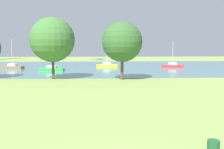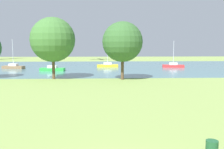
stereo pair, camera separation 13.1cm
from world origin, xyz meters
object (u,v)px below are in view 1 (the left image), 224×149
sailboat_red (172,66)px  sailboat_green (52,69)px  tree_mid_shore (52,40)px  sailboat_yellow (107,65)px  tree_west_far (122,42)px  litter_bin (213,149)px  sailboat_brown (13,67)px

sailboat_red → sailboat_green: 26.86m
sailboat_red → tree_mid_shore: size_ratio=0.65×
sailboat_green → tree_mid_shore: tree_mid_shore is taller
sailboat_yellow → tree_west_far: 21.80m
litter_bin → tree_west_far: (-1.91, 26.63, 5.19)m
sailboat_green → sailboat_yellow: bearing=36.5°
tree_mid_shore → sailboat_red: bearing=38.1°
litter_bin → tree_west_far: bearing=94.1°
sailboat_yellow → sailboat_green: 13.75m
sailboat_brown → sailboat_yellow: size_ratio=1.09×
tree_west_far → sailboat_yellow: bearing=94.5°
sailboat_red → tree_mid_shore: (-23.61, -18.50, 5.46)m
sailboat_red → sailboat_green: size_ratio=1.04×
litter_bin → sailboat_red: sailboat_red is taller
sailboat_brown → tree_mid_shore: 21.44m
sailboat_red → tree_mid_shore: 30.49m
sailboat_brown → sailboat_green: 10.79m
litter_bin → tree_mid_shore: tree_mid_shore is taller
sailboat_yellow → tree_west_far: bearing=-85.5°
sailboat_brown → tree_west_far: bearing=-39.7°
sailboat_yellow → sailboat_green: bearing=-143.5°
sailboat_red → sailboat_yellow: size_ratio=1.03×
litter_bin → tree_west_far: size_ratio=0.09×
sailboat_red → tree_mid_shore: bearing=-141.9°
sailboat_green → tree_mid_shore: bearing=-78.5°
sailboat_yellow → sailboat_brown: bearing=-172.2°
sailboat_red → tree_west_far: size_ratio=0.70×
sailboat_yellow → sailboat_green: sailboat_yellow is taller
sailboat_red → sailboat_yellow: 14.99m
sailboat_red → sailboat_brown: bearing=-177.7°
sailboat_yellow → tree_mid_shore: tree_mid_shore is taller
tree_west_far → tree_mid_shore: bearing=173.2°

